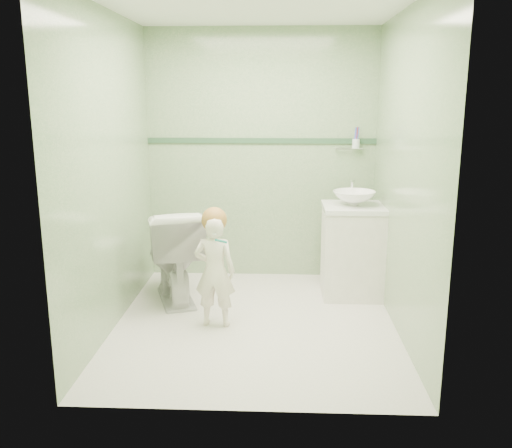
{
  "coord_description": "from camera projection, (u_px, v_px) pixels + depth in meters",
  "views": [
    {
      "loc": [
        0.19,
        -4.07,
        1.77
      ],
      "look_at": [
        0.0,
        0.15,
        0.78
      ],
      "focal_mm": 38.46,
      "sensor_mm": 36.0,
      "label": 1
    }
  ],
  "objects": [
    {
      "name": "teal_toothbrush",
      "position": [
        220.0,
        240.0,
        4.05
      ],
      "size": [
        0.11,
        0.13,
        0.08
      ],
      "color": "#15887D",
      "rests_on": "toddler"
    },
    {
      "name": "room_shell",
      "position": [
        255.0,
        174.0,
        4.1
      ],
      "size": [
        2.5,
        2.54,
        2.4
      ],
      "color": "#7DA575",
      "rests_on": "ground"
    },
    {
      "name": "faucet",
      "position": [
        352.0,
        186.0,
        4.97
      ],
      "size": [
        0.03,
        0.13,
        0.18
      ],
      "color": "silver",
      "rests_on": "counter"
    },
    {
      "name": "hair_cap",
      "position": [
        214.0,
        220.0,
        4.18
      ],
      "size": [
        0.2,
        0.2,
        0.2
      ],
      "primitive_type": "sphere",
      "color": "#A06E32",
      "rests_on": "toddler"
    },
    {
      "name": "toddler",
      "position": [
        215.0,
        272.0,
        4.25
      ],
      "size": [
        0.34,
        0.24,
        0.88
      ],
      "primitive_type": "imported",
      "rotation": [
        0.0,
        0.0,
        3.06
      ],
      "color": "white",
      "rests_on": "ground"
    },
    {
      "name": "basin",
      "position": [
        354.0,
        198.0,
        4.81
      ],
      "size": [
        0.37,
        0.37,
        0.13
      ],
      "primitive_type": "imported",
      "color": "white",
      "rests_on": "counter"
    },
    {
      "name": "trim_stripe",
      "position": [
        261.0,
        141.0,
        5.27
      ],
      "size": [
        2.2,
        0.02,
        0.05
      ],
      "primitive_type": "cube",
      "color": "#305438",
      "rests_on": "room_shell"
    },
    {
      "name": "cup_holder",
      "position": [
        355.0,
        143.0,
        5.18
      ],
      "size": [
        0.26,
        0.07,
        0.21
      ],
      "color": "silver",
      "rests_on": "room_shell"
    },
    {
      "name": "toilet",
      "position": [
        174.0,
        254.0,
        4.8
      ],
      "size": [
        0.71,
        0.92,
        0.83
      ],
      "primitive_type": "imported",
      "rotation": [
        0.0,
        0.0,
        3.47
      ],
      "color": "white",
      "rests_on": "ground"
    },
    {
      "name": "counter",
      "position": [
        354.0,
        207.0,
        4.83
      ],
      "size": [
        0.54,
        0.52,
        0.04
      ],
      "primitive_type": "cube",
      "color": "white",
      "rests_on": "vanity"
    },
    {
      "name": "ground",
      "position": [
        255.0,
        323.0,
        4.37
      ],
      "size": [
        2.5,
        2.5,
        0.0
      ],
      "primitive_type": "plane",
      "color": "white",
      "rests_on": "ground"
    },
    {
      "name": "vanity",
      "position": [
        352.0,
        252.0,
        4.92
      ],
      "size": [
        0.52,
        0.5,
        0.8
      ],
      "primitive_type": "cube",
      "color": "silver",
      "rests_on": "ground"
    }
  ]
}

